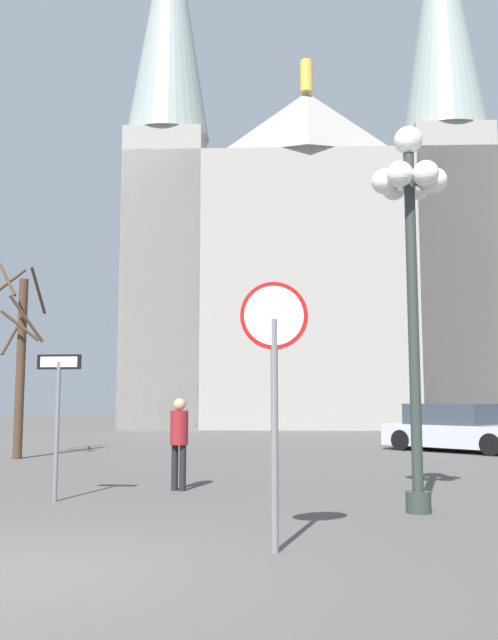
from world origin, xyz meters
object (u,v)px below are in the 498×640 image
Objects in this scene: one_way_arrow_sign at (58,406)px; street_lamp at (411,228)px; stop_sign at (274,361)px; parked_car_near_silver at (455,429)px; pedestrian_walking at (179,435)px; bare_tree at (20,357)px; cathedral at (305,255)px.

street_lamp is (5.59, -0.63, 2.66)m from one_way_arrow_sign.
parked_car_near_silver is (4.96, 14.06, -1.35)m from stop_sign.
street_lamp is 5.40m from pedestrian_walking.
street_lamp reaches higher than parked_car_near_silver.
one_way_arrow_sign is at bearing -128.63° from parked_car_near_silver.
parked_car_near_silver is 11.65m from pedestrian_walking.
stop_sign reaches higher than parked_car_near_silver.
pedestrian_walking is (-3.86, 2.01, -3.19)m from street_lamp.
bare_tree is 8.23m from pedestrian_walking.
bare_tree reaches higher than parked_car_near_silver.
cathedral reaches higher than bare_tree.
one_way_arrow_sign is 0.43× the size of bare_tree.
cathedral reaches higher than one_way_arrow_sign.
stop_sign is at bearing -126.17° from street_lamp.
stop_sign is 5.15m from pedestrian_walking.
one_way_arrow_sign reaches higher than pedestrian_walking.
street_lamp is at bearing -87.02° from cathedral.
one_way_arrow_sign is 6.22m from street_lamp.
cathedral is 20.22m from parked_car_near_silver.
one_way_arrow_sign is 0.52× the size of parked_car_near_silver.
parked_car_near_silver is at bearing 16.03° from bare_tree.
pedestrian_walking is (-1.92, 4.66, -1.05)m from stop_sign.
one_way_arrow_sign is at bearing 173.61° from street_lamp.
pedestrian_walking is at bearing 38.54° from one_way_arrow_sign.
stop_sign is at bearing -67.67° from pedestrian_walking.
pedestrian_walking is (-6.88, -9.40, 0.30)m from parked_car_near_silver.
pedestrian_walking reaches higher than parked_car_near_silver.
cathedral is at bearing 84.96° from pedestrian_walking.
stop_sign is 4.94m from one_way_arrow_sign.
parked_car_near_silver is (12.42, 3.57, -2.09)m from bare_tree.
bare_tree is at bearing 140.17° from street_lamp.
cathedral is at bearing 104.59° from parked_car_near_silver.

